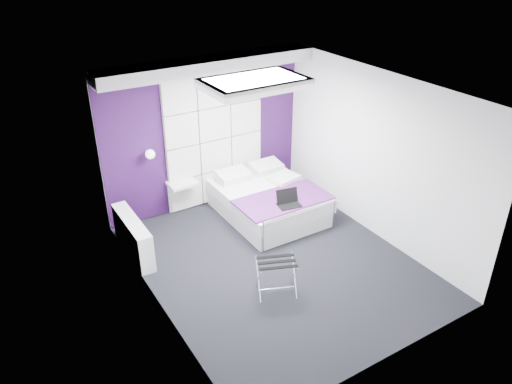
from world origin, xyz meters
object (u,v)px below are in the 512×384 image
wall_lamp (149,153)px  radiator (133,237)px  bed (268,201)px  luggage_rack (276,277)px  laptop (288,201)px  nightstand (182,183)px

wall_lamp → radiator: wall_lamp is taller
radiator → bed: size_ratio=0.66×
radiator → luggage_rack: 2.29m
radiator → laptop: size_ratio=3.38×
radiator → laptop: (2.29, -0.71, 0.27)m
wall_lamp → nightstand: bearing=-4.6°
nightstand → luggage_rack: size_ratio=0.93×
wall_lamp → laptop: bearing=-41.6°
luggage_rack → laptop: laptop is taller
radiator → laptop: 2.41m
nightstand → laptop: 1.84m
laptop → radiator: bearing=173.1°
wall_lamp → nightstand: wall_lamp is taller
luggage_rack → radiator: bearing=147.9°
wall_lamp → radiator: size_ratio=0.12×
wall_lamp → laptop: wall_lamp is taller
wall_lamp → laptop: 2.30m
wall_lamp → bed: size_ratio=0.08×
radiator → bed: (2.34, -0.07, -0.03)m
nightstand → wall_lamp: bearing=175.4°
luggage_rack → laptop: (0.97, 1.15, 0.32)m
wall_lamp → luggage_rack: size_ratio=0.29×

